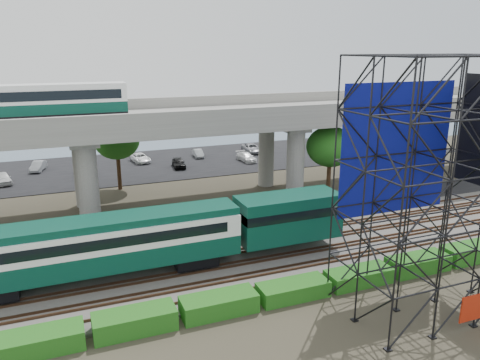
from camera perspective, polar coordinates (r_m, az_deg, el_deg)
name	(u,v)px	position (r m, az deg, el deg)	size (l,w,h in m)	color
ground	(252,271)	(34.07, 1.50, -11.04)	(140.00, 140.00, 0.00)	#474233
ballast_bed	(242,258)	(35.68, 0.23, -9.55)	(90.00, 12.00, 0.20)	slate
service_road	(207,222)	(43.08, -3.99, -5.09)	(90.00, 5.00, 0.08)	black
parking_lot	(155,164)	(64.92, -10.33, 1.88)	(90.00, 18.00, 0.08)	black
harbor_water	(130,137)	(86.16, -13.29, 5.12)	(140.00, 40.00, 0.03)	#41536B
rail_tracks	(242,256)	(35.60, 0.23, -9.29)	(90.00, 9.52, 0.16)	#472D1E
commuter_train	(131,240)	(32.67, -13.11, -7.12)	(29.30, 3.06, 4.30)	black
overpass	(180,125)	(45.88, -7.34, 6.70)	(80.00, 12.00, 12.40)	#9E9B93
scaffold_tower	(429,190)	(29.07, 22.02, -1.16)	(9.36, 6.36, 15.00)	black
hedge_strip	(293,289)	(30.77, 6.50, -13.09)	(34.60, 1.80, 1.20)	#135515
trees	(142,154)	(45.76, -11.89, 3.09)	(40.94, 16.94, 7.69)	#382314
suv	(158,223)	(41.30, -9.96, -5.22)	(2.15, 4.66, 1.30)	black
parked_cars	(157,160)	(64.38, -10.14, 2.38)	(35.96, 9.41, 1.31)	silver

